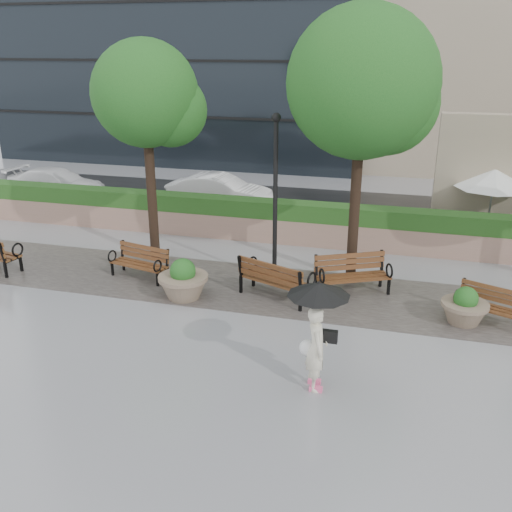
% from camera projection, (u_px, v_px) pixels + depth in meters
% --- Properties ---
extents(ground, '(100.00, 100.00, 0.00)m').
position_uv_depth(ground, '(223.00, 340.00, 12.60)').
color(ground, gray).
rests_on(ground, ground).
extents(cobble_strip, '(28.00, 3.20, 0.01)m').
position_uv_depth(cobble_strip, '(258.00, 288.00, 15.31)').
color(cobble_strip, '#383330').
rests_on(cobble_strip, ground).
extents(hedge_wall, '(24.00, 0.80, 1.35)m').
position_uv_depth(hedge_wall, '(290.00, 222.00, 18.70)').
color(hedge_wall, '#997162').
rests_on(hedge_wall, ground).
extents(asphalt_street, '(40.00, 7.00, 0.00)m').
position_uv_depth(asphalt_street, '(311.00, 210.00, 22.55)').
color(asphalt_street, black).
rests_on(asphalt_street, ground).
extents(bench_1, '(1.78, 1.03, 0.90)m').
position_uv_depth(bench_1, '(140.00, 269.00, 15.88)').
color(bench_1, brown).
rests_on(bench_1, ground).
extents(bench_2, '(2.08, 1.44, 1.05)m').
position_uv_depth(bench_2, '(276.00, 287.00, 14.58)').
color(bench_2, brown).
rests_on(bench_2, ground).
extents(bench_3, '(2.04, 1.53, 1.03)m').
position_uv_depth(bench_3, '(352.00, 283.00, 14.88)').
color(bench_3, brown).
rests_on(bench_3, ground).
extents(bench_4, '(1.68, 1.19, 0.85)m').
position_uv_depth(bench_4, '(489.00, 313.00, 13.33)').
color(bench_4, brown).
rests_on(bench_4, ground).
extents(planter_left, '(1.28, 1.28, 1.07)m').
position_uv_depth(planter_left, '(183.00, 283.00, 14.58)').
color(planter_left, '#7F6B56').
rests_on(planter_left, ground).
extents(planter_right, '(1.08, 1.08, 0.91)m').
position_uv_depth(planter_right, '(464.00, 309.00, 13.27)').
color(planter_right, '#7F6B56').
rests_on(planter_right, ground).
extents(lamppost, '(0.28, 0.28, 4.55)m').
position_uv_depth(lamppost, '(275.00, 210.00, 15.09)').
color(lamppost, black).
rests_on(lamppost, ground).
extents(tree_0, '(3.13, 2.97, 6.35)m').
position_uv_depth(tree_0, '(152.00, 99.00, 15.84)').
color(tree_0, black).
rests_on(tree_0, ground).
extents(tree_1, '(3.82, 3.79, 7.15)m').
position_uv_depth(tree_1, '(369.00, 88.00, 14.16)').
color(tree_1, black).
rests_on(tree_1, ground).
extents(patio_umb_white, '(2.50, 2.50, 2.30)m').
position_uv_depth(patio_umb_white, '(494.00, 179.00, 18.70)').
color(patio_umb_white, black).
rests_on(patio_umb_white, ground).
extents(car_left, '(4.39, 1.90, 1.26)m').
position_uv_depth(car_left, '(57.00, 184.00, 24.01)').
color(car_left, white).
rests_on(car_left, ground).
extents(car_right, '(4.20, 1.61, 1.36)m').
position_uv_depth(car_right, '(220.00, 192.00, 22.44)').
color(car_right, white).
rests_on(car_right, ground).
extents(pedestrian, '(1.16, 1.16, 2.14)m').
position_uv_depth(pedestrian, '(317.00, 325.00, 10.46)').
color(pedestrian, '#EBE3C6').
rests_on(pedestrian, ground).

